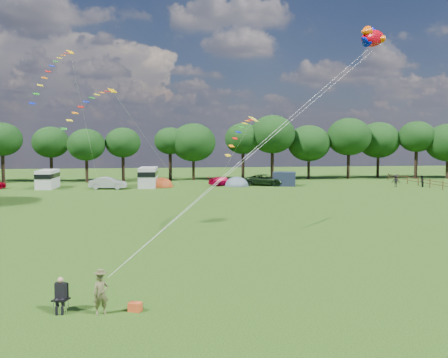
{
  "coord_description": "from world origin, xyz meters",
  "views": [
    {
      "loc": [
        -4.24,
        -22.75,
        6.5
      ],
      "look_at": [
        0.0,
        8.0,
        4.0
      ],
      "focal_mm": 40.0,
      "sensor_mm": 36.0,
      "label": 1
    }
  ],
  "objects": [
    {
      "name": "awning_navy",
      "position": [
        13.47,
        44.4,
        0.96
      ],
      "size": [
        3.66,
        3.28,
        1.91
      ],
      "primitive_type": "cube",
      "rotation": [
        0.0,
        0.0,
        -0.3
      ],
      "color": "#192134",
      "rests_on": "ground"
    },
    {
      "name": "kite_flyer",
      "position": [
        -6.3,
        -4.25,
        0.78
      ],
      "size": [
        0.65,
        0.51,
        1.55
      ],
      "primitive_type": "imported",
      "rotation": [
        0.0,
        0.0,
        0.28
      ],
      "color": "brown",
      "rests_on": "ground"
    },
    {
      "name": "tree_line",
      "position": [
        5.3,
        54.99,
        6.35
      ],
      "size": [
        102.98,
        10.98,
        10.27
      ],
      "color": "black",
      "rests_on": "ground"
    },
    {
      "name": "campervan_c",
      "position": [
        -5.23,
        45.14,
        1.43
      ],
      "size": [
        2.69,
        5.57,
        2.66
      ],
      "rotation": [
        0.0,
        0.0,
        1.5
      ],
      "color": "#B4B5B6",
      "rests_on": "ground"
    },
    {
      "name": "tent_greyblue",
      "position": [
        6.86,
        44.89,
        0.02
      ],
      "size": [
        3.43,
        3.75,
        2.55
      ],
      "color": "#4D5F6B",
      "rests_on": "ground"
    },
    {
      "name": "camp_chair",
      "position": [
        -7.82,
        -3.71,
        0.8
      ],
      "size": [
        0.68,
        0.7,
        1.33
      ],
      "rotation": [
        0.0,
        0.0,
        -0.34
      ],
      "color": "#99999E",
      "rests_on": "ground"
    },
    {
      "name": "ground_plane",
      "position": [
        0.0,
        0.0,
        0.0
      ],
      "size": [
        180.0,
        180.0,
        0.0
      ],
      "primitive_type": "plane",
      "color": "black",
      "rests_on": "ground"
    },
    {
      "name": "car_b",
      "position": [
        -10.35,
        43.03,
        0.78
      ],
      "size": [
        4.59,
        2.19,
        1.56
      ],
      "primitive_type": "imported",
      "rotation": [
        0.0,
        0.0,
        1.45
      ],
      "color": "#9B9FA4",
      "rests_on": "ground"
    },
    {
      "name": "tent_orange",
      "position": [
        -3.42,
        45.08,
        0.02
      ],
      "size": [
        3.19,
        3.5,
        2.5
      ],
      "color": "#C9491A",
      "rests_on": "ground"
    },
    {
      "name": "car_c",
      "position": [
        5.11,
        45.83,
        0.62
      ],
      "size": [
        4.46,
        3.14,
        1.23
      ],
      "primitive_type": "imported",
      "rotation": [
        0.0,
        0.0,
        1.96
      ],
      "color": "#9C0024",
      "rests_on": "ground"
    },
    {
      "name": "walker_b",
      "position": [
        27.86,
        40.39,
        0.83
      ],
      "size": [
        1.14,
        0.65,
        1.66
      ],
      "primitive_type": "imported",
      "rotation": [
        0.0,
        0.0,
        2.99
      ],
      "color": "black",
      "rests_on": "ground"
    },
    {
      "name": "streamer_kite_b",
      "position": [
        -9.56,
        22.19,
        9.77
      ],
      "size": [
        4.35,
        4.77,
        3.83
      ],
      "rotation": [
        0.0,
        0.0,
        0.83
      ],
      "color": "#E2A900",
      "rests_on": "ground"
    },
    {
      "name": "car_d",
      "position": [
        10.99,
        45.24,
        0.78
      ],
      "size": [
        6.24,
        4.65,
        1.55
      ],
      "primitive_type": "imported",
      "rotation": [
        0.0,
        0.0,
        1.15
      ],
      "color": "black",
      "rests_on": "ground"
    },
    {
      "name": "streamer_kite_c",
      "position": [
        1.94,
        11.9,
        7.22
      ],
      "size": [
        3.18,
        5.02,
        2.82
      ],
      "rotation": [
        0.0,
        0.0,
        0.9
      ],
      "color": "yellow",
      "rests_on": "ground"
    },
    {
      "name": "campervan_b",
      "position": [
        -18.34,
        45.21,
        1.3
      ],
      "size": [
        2.34,
        5.05,
        2.43
      ],
      "rotation": [
        0.0,
        0.0,
        1.52
      ],
      "color": "silver",
      "rests_on": "ground"
    },
    {
      "name": "streamer_kite_a",
      "position": [
        -13.75,
        27.81,
        13.39
      ],
      "size": [
        3.4,
        5.66,
        5.79
      ],
      "rotation": [
        0.0,
        0.0,
        0.81
      ],
      "color": "#FFA906",
      "rests_on": "ground"
    },
    {
      "name": "kite_bag",
      "position": [
        -5.06,
        -4.08,
        0.17
      ],
      "size": [
        0.56,
        0.48,
        0.34
      ],
      "primitive_type": "cube",
      "rotation": [
        0.0,
        0.0,
        -0.4
      ],
      "color": "#D84C21",
      "rests_on": "ground"
    },
    {
      "name": "fish_kite",
      "position": [
        10.2,
        9.64,
        13.27
      ],
      "size": [
        2.98,
        2.7,
        1.71
      ],
      "rotation": [
        0.0,
        -0.21,
        0.7
      ],
      "color": "#CA000C",
      "rests_on": "ground"
    },
    {
      "name": "walker_a",
      "position": [
        31.31,
        39.9,
        0.78
      ],
      "size": [
        0.88,
        0.86,
        1.57
      ],
      "primitive_type": "imported",
      "rotation": [
        0.0,
        0.0,
        3.89
      ],
      "color": "black",
      "rests_on": "ground"
    }
  ]
}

